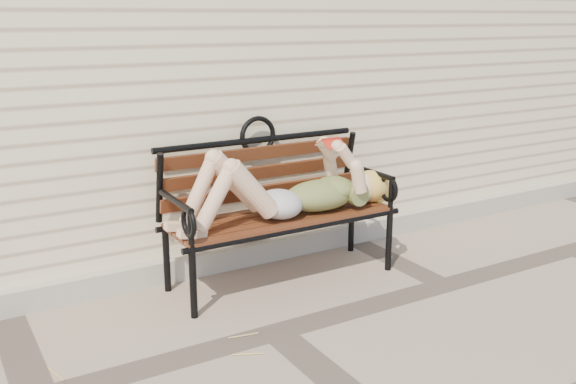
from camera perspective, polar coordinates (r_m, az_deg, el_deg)
ground at (r=3.61m, az=-1.06°, el=-12.34°), size 80.00×80.00×0.00m
house_wall at (r=5.99m, az=-15.79°, el=13.13°), size 8.00×4.00×3.00m
foundation_strip at (r=4.37m, az=-7.38°, el=-6.26°), size 8.00×0.10×0.15m
garden_bench at (r=4.15m, az=-1.22°, el=0.13°), size 1.61×0.64×1.04m
reading_woman at (r=4.04m, az=-0.18°, el=0.22°), size 1.52×0.35×0.48m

